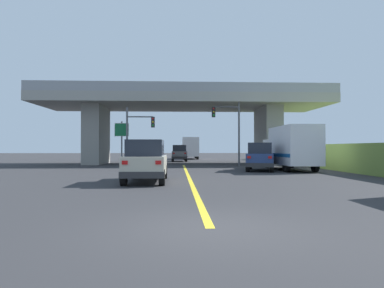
# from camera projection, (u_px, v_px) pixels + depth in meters

# --- Properties ---
(ground) EXTENTS (160.00, 160.00, 0.00)m
(ground) POSITION_uv_depth(u_px,v_px,m) (183.00, 164.00, 35.70)
(ground) COLOR #2B2B2D
(overpass_bridge) EXTENTS (29.22, 9.16, 7.74)m
(overpass_bridge) POSITION_uv_depth(u_px,v_px,m) (183.00, 113.00, 35.77)
(overpass_bridge) COLOR gray
(overpass_bridge) RESTS_ON ground
(lane_divider_stripe) EXTENTS (0.20, 25.93, 0.01)m
(lane_divider_stripe) POSITION_uv_depth(u_px,v_px,m) (188.00, 176.00, 19.87)
(lane_divider_stripe) COLOR yellow
(lane_divider_stripe) RESTS_ON ground
(suv_lead) EXTENTS (1.92, 4.54, 2.02)m
(suv_lead) POSITION_uv_depth(u_px,v_px,m) (146.00, 161.00, 16.45)
(suv_lead) COLOR #B7B29E
(suv_lead) RESTS_ON ground
(suv_crossing) EXTENTS (2.92, 4.66, 2.02)m
(suv_crossing) POSITION_uv_depth(u_px,v_px,m) (260.00, 157.00, 24.71)
(suv_crossing) COLOR navy
(suv_crossing) RESTS_ON ground
(box_truck) EXTENTS (2.33, 7.26, 3.21)m
(box_truck) POSITION_uv_depth(u_px,v_px,m) (291.00, 148.00, 25.41)
(box_truck) COLOR silver
(box_truck) RESTS_ON ground
(sedan_oncoming) EXTENTS (1.89, 4.31, 2.02)m
(sedan_oncoming) POSITION_uv_depth(u_px,v_px,m) (179.00, 153.00, 42.43)
(sedan_oncoming) COLOR slate
(sedan_oncoming) RESTS_ON ground
(traffic_signal_nearside) EXTENTS (2.64, 0.36, 6.02)m
(traffic_signal_nearside) POSITION_uv_depth(u_px,v_px,m) (230.00, 124.00, 31.86)
(traffic_signal_nearside) COLOR #56595E
(traffic_signal_nearside) RESTS_ON ground
(traffic_signal_farside) EXTENTS (2.57, 0.36, 5.32)m
(traffic_signal_farside) POSITION_uv_depth(u_px,v_px,m) (137.00, 130.00, 30.74)
(traffic_signal_farside) COLOR #56595E
(traffic_signal_farside) RESTS_ON ground
(highway_sign) EXTENTS (1.35, 0.17, 4.19)m
(highway_sign) POSITION_uv_depth(u_px,v_px,m) (122.00, 134.00, 32.59)
(highway_sign) COLOR #56595E
(highway_sign) RESTS_ON ground
(semi_truck_distant) EXTENTS (2.33, 7.55, 3.21)m
(semi_truck_distant) POSITION_uv_depth(u_px,v_px,m) (190.00, 148.00, 51.53)
(semi_truck_distant) COLOR navy
(semi_truck_distant) RESTS_ON ground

